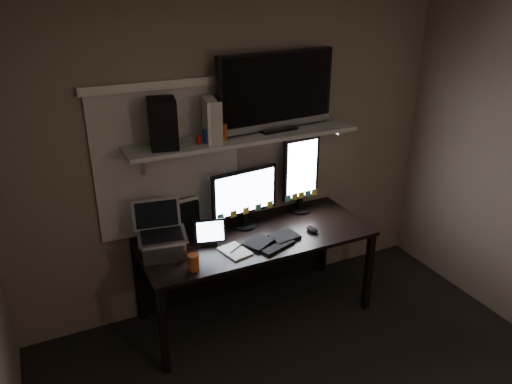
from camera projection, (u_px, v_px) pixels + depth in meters
back_wall at (236, 157)px, 3.97m from camera, size 3.60×0.00×3.60m
window_blinds at (169, 162)px, 3.72m from camera, size 1.10×0.02×1.10m
desk at (249, 248)px, 4.04m from camera, size 1.80×0.75×0.73m
wall_shelf at (244, 137)px, 3.74m from camera, size 1.80×0.35×0.03m
monitor_landscape at (245, 198)px, 3.90m from camera, size 0.57×0.12×0.50m
monitor_portrait at (301, 175)px, 4.13m from camera, size 0.33×0.08×0.66m
keyboard at (271, 240)px, 3.77m from camera, size 0.47×0.30×0.03m
mouse at (312, 229)px, 3.91m from camera, size 0.08×0.12×0.04m
notepad at (235, 251)px, 3.63m from camera, size 0.21×0.26×0.01m
tablet at (210, 232)px, 3.69m from camera, size 0.25×0.15×0.21m
file_sorter at (185, 215)px, 3.88m from camera, size 0.22×0.12×0.27m
laptop at (162, 232)px, 3.51m from camera, size 0.38×0.33×0.38m
cup at (194, 262)px, 3.39m from camera, size 0.09×0.09×0.11m
sticky_notes at (246, 248)px, 3.68m from camera, size 0.36×0.28×0.00m
tv at (276, 92)px, 3.75m from camera, size 1.00×0.27×0.59m
game_console at (210, 120)px, 3.55m from camera, size 0.13×0.27×0.31m
speaker at (163, 123)px, 3.41m from camera, size 0.23×0.26×0.34m
bottles at (212, 133)px, 3.55m from camera, size 0.23×0.08×0.14m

